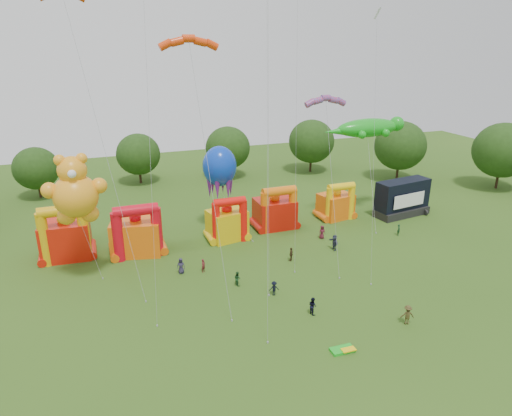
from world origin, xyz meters
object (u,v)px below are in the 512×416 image
object	(u,v)px
stage_trailer	(402,198)
spectator_4	(291,254)
bouncy_castle_2	(227,223)
octopus_kite	(227,189)
spectator_0	(181,266)
gecko_kite	(371,167)
bouncy_castle_0	(66,237)
teddy_bear_kite	(76,193)

from	to	relation	value
stage_trailer	spectator_4	size ratio (longest dim) A/B	5.19
bouncy_castle_2	stage_trailer	xyz separation A→B (m)	(26.69, -0.31, 0.27)
octopus_kite	spectator_0	distance (m)	13.99
bouncy_castle_2	gecko_kite	xyz separation A→B (m)	(20.80, -0.19, 5.57)
gecko_kite	octopus_kite	distance (m)	20.32
bouncy_castle_0	spectator_4	bearing A→B (deg)	-22.02
stage_trailer	spectator_4	world-z (taller)	stage_trailer
gecko_kite	spectator_0	bearing A→B (deg)	-166.12
octopus_kite	spectator_4	size ratio (longest dim) A/B	6.85
bouncy_castle_2	stage_trailer	distance (m)	26.69
teddy_bear_kite	stage_trailer	bearing A→B (deg)	6.90
bouncy_castle_0	stage_trailer	xyz separation A→B (m)	(46.09, -1.69, -0.07)
bouncy_castle_0	teddy_bear_kite	size ratio (longest dim) A/B	0.50
bouncy_castle_0	bouncy_castle_2	xyz separation A→B (m)	(19.41, -1.38, -0.34)
gecko_kite	octopus_kite	size ratio (longest dim) A/B	1.23
bouncy_castle_0	octopus_kite	xyz separation A→B (m)	(20.20, 1.44, 3.33)
spectator_0	spectator_4	size ratio (longest dim) A/B	1.08
octopus_kite	spectator_0	bearing A→B (deg)	-129.87
teddy_bear_kite	spectator_4	distance (m)	24.45
stage_trailer	bouncy_castle_0	bearing A→B (deg)	177.90
bouncy_castle_0	gecko_kite	xyz separation A→B (m)	(40.21, -1.56, 5.23)
bouncy_castle_0	spectator_0	world-z (taller)	bouncy_castle_0
octopus_kite	spectator_0	world-z (taller)	octopus_kite
bouncy_castle_2	gecko_kite	distance (m)	21.54
bouncy_castle_2	octopus_kite	world-z (taller)	octopus_kite
bouncy_castle_2	teddy_bear_kite	size ratio (longest dim) A/B	0.43
bouncy_castle_0	stage_trailer	distance (m)	46.12
stage_trailer	spectator_0	bearing A→B (deg)	-168.64
stage_trailer	gecko_kite	distance (m)	7.92
octopus_kite	spectator_4	bearing A→B (deg)	-69.02
teddy_bear_kite	octopus_kite	bearing A→B (deg)	25.00
bouncy_castle_0	spectator_4	world-z (taller)	bouncy_castle_0
spectator_4	bouncy_castle_2	bearing A→B (deg)	-108.09
octopus_kite	bouncy_castle_0	bearing A→B (deg)	-175.93
octopus_kite	stage_trailer	bearing A→B (deg)	-6.89
octopus_kite	teddy_bear_kite	bearing A→B (deg)	-155.00
teddy_bear_kite	octopus_kite	xyz separation A→B (m)	(18.13, 8.46, -4.00)
gecko_kite	octopus_kite	bearing A→B (deg)	171.48
gecko_kite	teddy_bear_kite	bearing A→B (deg)	-171.86
teddy_bear_kite	gecko_kite	size ratio (longest dim) A/B	0.99
octopus_kite	spectator_4	world-z (taller)	octopus_kite
bouncy_castle_2	gecko_kite	bearing A→B (deg)	-0.51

